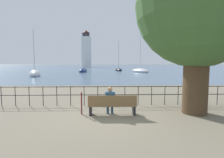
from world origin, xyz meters
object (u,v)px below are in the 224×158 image
Objects in this scene: park_bench at (112,105)px; shade_tree at (199,5)px; sailboat_2 at (140,71)px; sailboat_0 at (119,70)px; seated_person_left at (110,99)px; closed_umbrella at (82,102)px; harbor_lighthouse at (86,50)px; sailboat_1 at (83,71)px; sailboat_3 at (35,74)px.

shade_tree is at bearing 3.00° from park_bench.
sailboat_2 is at bearing 77.36° from park_bench.
park_bench is 45.48m from sailboat_0.
sailboat_2 is (8.25, 36.24, -0.35)m from seated_person_left.
harbor_lighthouse is at bearing 96.54° from closed_umbrella.
sailboat_0 reaches higher than closed_umbrella.
park_bench is 0.25× the size of sailboat_1.
sailboat_1 is at bearing 99.62° from park_bench.
sailboat_3 is 0.42× the size of harbor_lighthouse.
seated_person_left reaches higher than closed_umbrella.
sailboat_2 reaches higher than sailboat_0.
closed_umbrella is 26.48m from sailboat_3.
harbor_lighthouse reaches higher than shade_tree.
sailboat_2 is (14.57, -1.58, 0.01)m from sailboat_1.
seated_person_left is at bearing -3.38° from closed_umbrella.
sailboat_0 reaches higher than shade_tree.
shade_tree is at bearing -80.34° from harbor_lighthouse.
sailboat_1 is at bearing 99.49° from seated_person_left.
shade_tree reaches higher than seated_person_left.
sailboat_3 is at bearing -132.54° from sailboat_0.
park_bench is at bearing -82.64° from harbor_lighthouse.
park_bench is 0.10× the size of harbor_lighthouse.
harbor_lighthouse reaches higher than sailboat_2.
shade_tree is 3.59× the size of park_bench.
park_bench is 0.28m from seated_person_left.
harbor_lighthouse is at bearing 69.21° from sailboat_3.
sailboat_1 is 55.77m from harbor_lighthouse.
harbor_lighthouse is (-15.26, 47.25, 9.33)m from sailboat_0.
sailboat_3 is at bearing 118.57° from seated_person_left.
shade_tree is 36.65m from sailboat_2.
sailboat_0 is 12.26m from sailboat_1.
sailboat_3 reaches higher than sailboat_1.
sailboat_0 reaches higher than sailboat_1.
seated_person_left is 0.10× the size of sailboat_2.
sailboat_0 is at bearing 39.96° from sailboat_1.
sailboat_3 is at bearing 116.24° from closed_umbrella.
closed_umbrella is 0.11× the size of sailboat_0.
harbor_lighthouse is (-5.54, 54.71, 9.30)m from sailboat_1.
sailboat_1 is 15.49m from sailboat_3.
sailboat_0 is 1.06× the size of sailboat_3.
sailboat_0 is (4.67, 45.20, -0.28)m from closed_umbrella.
closed_umbrella is 93.49m from harbor_lighthouse.
seated_person_left is 93.71m from harbor_lighthouse.
shade_tree is 93.86m from harbor_lighthouse.
sailboat_3 reaches higher than park_bench.
harbor_lighthouse reaches higher than sailboat_0.
harbor_lighthouse is at bearing 97.36° from park_bench.
sailboat_2 reaches higher than park_bench.
closed_umbrella is at bearing -179.51° from shade_tree.
sailboat_1 is (-5.05, 37.74, -0.25)m from closed_umbrella.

